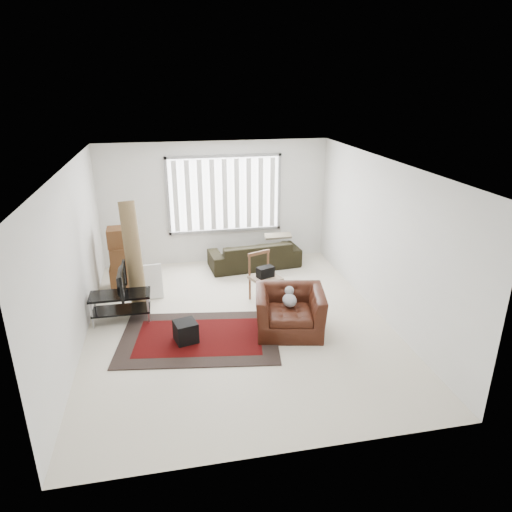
{
  "coord_description": "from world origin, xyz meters",
  "views": [
    {
      "loc": [
        -1.06,
        -6.81,
        3.86
      ],
      "look_at": [
        0.39,
        0.39,
        1.05
      ],
      "focal_mm": 32.0,
      "sensor_mm": 36.0,
      "label": 1
    }
  ],
  "objects_px": {
    "sofa": "(254,250)",
    "armchair": "(290,308)",
    "moving_boxes": "(122,260)",
    "tv_stand": "(121,301)",
    "side_chair": "(265,276)"
  },
  "relations": [
    {
      "from": "sofa",
      "to": "armchair",
      "type": "xyz_separation_m",
      "value": [
        0.02,
        -2.87,
        0.03
      ]
    },
    {
      "from": "moving_boxes",
      "to": "tv_stand",
      "type": "bearing_deg",
      "value": -87.94
    },
    {
      "from": "side_chair",
      "to": "armchair",
      "type": "relative_size",
      "value": 0.73
    },
    {
      "from": "tv_stand",
      "to": "sofa",
      "type": "height_order",
      "value": "sofa"
    },
    {
      "from": "sofa",
      "to": "armchair",
      "type": "bearing_deg",
      "value": 84.82
    },
    {
      "from": "tv_stand",
      "to": "armchair",
      "type": "xyz_separation_m",
      "value": [
        2.73,
        -0.9,
        0.05
      ]
    },
    {
      "from": "tv_stand",
      "to": "moving_boxes",
      "type": "height_order",
      "value": "moving_boxes"
    },
    {
      "from": "moving_boxes",
      "to": "side_chair",
      "type": "distance_m",
      "value": 2.86
    },
    {
      "from": "moving_boxes",
      "to": "sofa",
      "type": "relative_size",
      "value": 0.62
    },
    {
      "from": "tv_stand",
      "to": "sofa",
      "type": "xyz_separation_m",
      "value": [
        2.71,
        1.97,
        0.02
      ]
    },
    {
      "from": "sofa",
      "to": "side_chair",
      "type": "relative_size",
      "value": 2.15
    },
    {
      "from": "armchair",
      "to": "moving_boxes",
      "type": "bearing_deg",
      "value": 151.8
    },
    {
      "from": "sofa",
      "to": "moving_boxes",
      "type": "bearing_deg",
      "value": 6.04
    },
    {
      "from": "sofa",
      "to": "tv_stand",
      "type": "bearing_deg",
      "value": 30.37
    },
    {
      "from": "side_chair",
      "to": "armchair",
      "type": "height_order",
      "value": "side_chair"
    }
  ]
}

